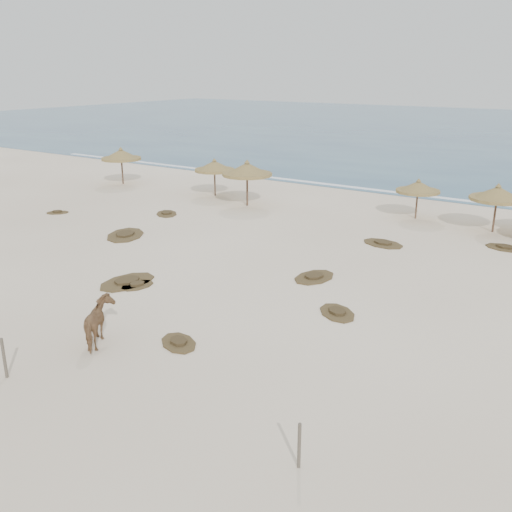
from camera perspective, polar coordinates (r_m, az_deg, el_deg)
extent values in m
plane|color=#FDEAD0|center=(22.06, -12.76, -5.22)|extent=(160.00, 160.00, 0.00)
cube|color=white|center=(43.31, 12.86, 6.31)|extent=(70.00, 0.60, 0.01)
cylinder|color=brown|center=(46.14, -13.23, 8.36)|extent=(0.12, 0.12, 2.15)
cylinder|color=olive|center=(46.00, -13.32, 9.45)|extent=(3.97, 3.97, 0.18)
cone|color=olive|center=(45.95, -13.35, 9.87)|extent=(3.83, 3.83, 0.77)
cone|color=olive|center=(45.89, -13.39, 10.44)|extent=(0.37, 0.37, 0.23)
cylinder|color=brown|center=(40.82, -4.14, 7.43)|extent=(0.11, 0.11, 1.99)
cylinder|color=olive|center=(40.67, -4.17, 8.57)|extent=(3.38, 3.38, 0.17)
cone|color=olive|center=(40.62, -4.18, 9.00)|extent=(3.27, 3.27, 0.71)
cone|color=olive|center=(40.55, -4.19, 9.59)|extent=(0.34, 0.34, 0.21)
cylinder|color=brown|center=(37.56, -0.89, 6.76)|extent=(0.13, 0.13, 2.28)
cylinder|color=olive|center=(37.38, -0.90, 8.17)|extent=(4.14, 4.14, 0.20)
cone|color=olive|center=(37.32, -0.90, 8.71)|extent=(4.00, 4.00, 0.81)
cone|color=olive|center=(37.24, -0.90, 9.45)|extent=(0.39, 0.39, 0.24)
cylinder|color=brown|center=(35.64, 15.77, 5.07)|extent=(0.10, 0.10, 1.82)
cylinder|color=olive|center=(35.49, 15.87, 6.26)|extent=(2.80, 2.80, 0.16)
cone|color=olive|center=(35.43, 15.91, 6.71)|extent=(2.71, 2.71, 0.65)
cone|color=olive|center=(35.36, 15.97, 7.33)|extent=(0.31, 0.31, 0.19)
cylinder|color=brown|center=(34.02, 22.77, 3.91)|extent=(0.12, 0.12, 2.04)
cylinder|color=olive|center=(33.84, 22.94, 5.30)|extent=(3.85, 3.85, 0.18)
cone|color=olive|center=(33.78, 23.01, 5.83)|extent=(3.72, 3.72, 0.73)
cone|color=olive|center=(33.69, 23.10, 6.55)|extent=(0.35, 0.35, 0.21)
imported|color=olive|center=(19.30, -15.40, -6.47)|extent=(1.75, 1.93, 1.52)
cylinder|color=brown|center=(18.30, -23.88, -9.31)|extent=(0.11, 0.11, 1.26)
cylinder|color=brown|center=(13.49, 4.35, -18.39)|extent=(0.09, 0.09, 1.15)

